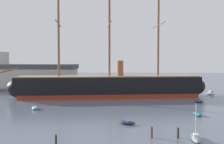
# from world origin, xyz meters

# --- Properties ---
(tall_ship) EXTENTS (62.86, 16.50, 30.32)m
(tall_ship) POSITION_xyz_m (-2.65, 46.07, 3.30)
(tall_ship) COLOR maroon
(tall_ship) RESTS_ON ground
(sailboat_foreground_right) EXTENTS (1.69, 3.95, 4.98)m
(sailboat_foreground_right) POSITION_xyz_m (10.91, 7.59, 0.42)
(sailboat_foreground_right) COLOR gray
(sailboat_foreground_right) RESTS_ON ground
(dinghy_near_centre) EXTENTS (2.92, 2.04, 0.63)m
(dinghy_near_centre) POSITION_xyz_m (2.09, 15.51, 0.32)
(dinghy_near_centre) COLOR #1E284C
(dinghy_near_centre) RESTS_ON ground
(dinghy_mid_left) EXTENTS (2.11, 3.18, 0.69)m
(dinghy_mid_left) POSITION_xyz_m (-17.87, 27.39, 0.35)
(dinghy_mid_left) COLOR #7FB2D6
(dinghy_mid_left) RESTS_ON ground
(dinghy_mid_right) EXTENTS (1.69, 3.04, 0.68)m
(dinghy_mid_right) POSITION_xyz_m (15.65, 22.72, 0.34)
(dinghy_mid_right) COLOR #236670
(dinghy_mid_right) RESTS_ON ground
(dinghy_alongside_stern) EXTENTS (2.71, 1.95, 0.59)m
(dinghy_alongside_stern) POSITION_xyz_m (20.53, 37.90, 0.30)
(dinghy_alongside_stern) COLOR #1E284C
(dinghy_alongside_stern) RESTS_ON ground
(motorboat_far_right) EXTENTS (3.43, 2.38, 1.33)m
(motorboat_far_right) POSITION_xyz_m (28.69, 52.81, 0.47)
(motorboat_far_right) COLOR silver
(motorboat_far_right) RESTS_ON ground
(dinghy_distant_centre) EXTENTS (2.03, 3.16, 0.69)m
(dinghy_distant_centre) POSITION_xyz_m (1.43, 62.74, 0.35)
(dinghy_distant_centre) COLOR orange
(dinghy_distant_centre) RESTS_ON ground
(mooring_piling_nearest) EXTENTS (0.32, 0.32, 1.41)m
(mooring_piling_nearest) POSITION_xyz_m (8.83, 8.65, 0.70)
(mooring_piling_nearest) COLOR #382B1E
(mooring_piling_nearest) RESTS_ON ground
(mooring_piling_left_pair) EXTENTS (0.26, 0.26, 1.41)m
(mooring_piling_left_pair) POSITION_xyz_m (-6.95, 4.82, 0.70)
(mooring_piling_left_pair) COLOR #382B1E
(mooring_piling_left_pair) RESTS_ON ground
(mooring_piling_right_pair) EXTENTS (0.31, 0.31, 1.51)m
(mooring_piling_right_pair) POSITION_xyz_m (5.26, 8.64, 0.76)
(mooring_piling_right_pair) COLOR #4C3D2D
(mooring_piling_right_pair) RESTS_ON ground
(dockside_warehouse_left) EXTENTS (50.04, 15.28, 13.97)m
(dockside_warehouse_left) POSITION_xyz_m (-39.56, 65.72, 4.64)
(dockside_warehouse_left) COLOR #565659
(dockside_warehouse_left) RESTS_ON ground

